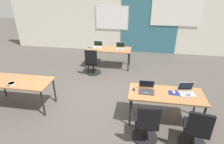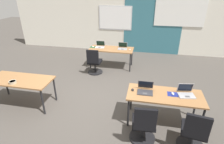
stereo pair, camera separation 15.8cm
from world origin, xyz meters
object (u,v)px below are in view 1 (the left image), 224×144
at_px(desk_near_right, 166,96).
at_px(chair_far_left, 93,64).
at_px(snack_bowl, 11,84).
at_px(desk_near_left, 19,83).
at_px(chair_near_right_inner, 146,126).
at_px(laptop_near_right_inner, 146,89).
at_px(mouse_far_right, 128,49).
at_px(desk_far_center, 109,50).
at_px(laptop_far_right, 120,47).
at_px(laptop_far_left, 98,46).
at_px(chair_near_right_end, 196,132).
at_px(mouse_near_right_inner, 134,89).
at_px(mouse_far_left, 91,47).
at_px(laptop_near_right_end, 187,91).
at_px(mouse_near_right_end, 174,92).

bearing_deg(desk_near_right, chair_far_left, 136.35).
bearing_deg(snack_bowl, desk_near_right, 3.53).
height_order(desk_near_left, chair_near_right_inner, chair_near_right_inner).
bearing_deg(laptop_near_right_inner, desk_near_left, -179.81).
xyz_separation_m(desk_near_right, laptop_near_right_inner, (-0.42, 0.03, 0.11)).
height_order(desk_near_right, mouse_far_right, mouse_far_right).
bearing_deg(laptop_near_right_inner, chair_far_left, 130.28).
relative_size(chair_far_left, snack_bowl, 5.18).
distance_m(desk_far_center, snack_bowl, 3.50).
relative_size(desk_near_left, mouse_far_right, 14.84).
height_order(desk_near_left, laptop_far_right, laptop_far_right).
relative_size(desk_far_center, laptop_far_left, 4.60).
bearing_deg(chair_near_right_inner, chair_near_right_end, 174.11).
relative_size(mouse_near_right_inner, mouse_far_left, 0.98).
xyz_separation_m(laptop_near_right_end, snack_bowl, (-3.95, -0.30, -0.01)).
bearing_deg(chair_near_right_end, mouse_near_right_end, -55.27).
height_order(laptop_near_right_inner, laptop_far_left, laptop_far_left).
bearing_deg(laptop_near_right_end, mouse_near_right_end, 179.21).
xyz_separation_m(mouse_near_right_inner, chair_far_left, (-1.51, 2.08, -0.36)).
distance_m(desk_near_right, laptop_far_right, 3.16).
relative_size(desk_near_left, laptop_far_right, 4.59).
distance_m(desk_near_left, laptop_near_right_inner, 3.08).
bearing_deg(mouse_near_right_end, mouse_far_left, 133.16).
bearing_deg(laptop_near_right_end, desk_near_left, 171.73).
bearing_deg(laptop_far_right, laptop_near_right_inner, -75.52).
xyz_separation_m(mouse_far_right, laptop_near_right_inner, (0.64, -2.74, 0.03)).
bearing_deg(chair_near_right_end, mouse_far_left, -40.14).
distance_m(desk_near_left, laptop_far_right, 3.58).
distance_m(laptop_near_right_inner, mouse_near_right_inner, 0.27).
distance_m(laptop_far_right, laptop_near_right_inner, 2.97).
xyz_separation_m(mouse_far_right, laptop_far_left, (-1.14, 0.12, 0.03)).
bearing_deg(laptop_near_right_inner, laptop_near_right_end, 2.61).
relative_size(laptop_far_right, chair_far_left, 0.38).
xyz_separation_m(chair_near_right_end, mouse_near_right_inner, (-1.20, 0.73, 0.36)).
bearing_deg(laptop_far_left, mouse_far_left, -169.15).
bearing_deg(mouse_near_right_inner, mouse_far_right, 97.62).
distance_m(desk_near_right, mouse_far_right, 2.97).
xyz_separation_m(desk_near_right, mouse_far_left, (-2.45, 2.82, 0.08)).
distance_m(laptop_near_right_inner, chair_near_right_inner, 0.82).
xyz_separation_m(desk_near_left, mouse_far_left, (1.05, 2.82, 0.08)).
bearing_deg(chair_far_left, desk_near_right, 135.13).
relative_size(desk_near_right, mouse_near_right_end, 14.79).
height_order(laptop_near_right_end, mouse_far_left, laptop_near_right_end).
bearing_deg(snack_bowl, laptop_far_right, 54.78).
bearing_deg(desk_near_left, laptop_far_left, 65.77).
xyz_separation_m(desk_far_center, mouse_far_left, (-0.70, 0.02, 0.08)).
distance_m(chair_near_right_end, chair_far_left, 3.91).
height_order(desk_near_left, laptop_near_right_inner, laptop_near_right_inner).
relative_size(desk_far_center, mouse_far_left, 14.61).
distance_m(laptop_near_right_end, chair_near_right_end, 0.88).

